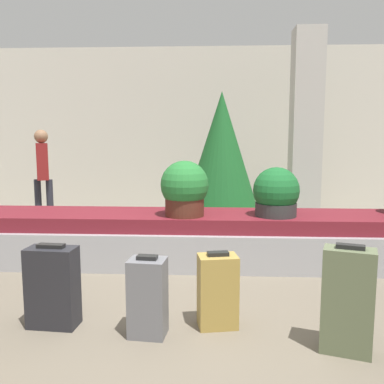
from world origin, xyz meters
TOP-DOWN VIEW (x-y plane):
  - ground_plane at (0.00, 0.00)m, footprint 18.00×18.00m
  - back_wall at (0.00, 5.24)m, footprint 18.00×0.06m
  - carousel at (0.00, 1.48)m, footprint 8.80×0.98m
  - pillar at (1.77, 3.84)m, footprint 0.48×0.48m
  - suitcase_0 at (-0.23, -0.40)m, footprint 0.29×0.25m
  - suitcase_1 at (0.29, -0.22)m, footprint 0.33×0.27m
  - suitcase_2 at (1.18, -0.57)m, footprint 0.38×0.29m
  - suitcase_3 at (-1.00, -0.28)m, footprint 0.40×0.24m
  - potted_plant_1 at (-0.08, 1.32)m, footprint 0.54×0.54m
  - potted_plant_2 at (0.95, 1.37)m, footprint 0.52×0.52m
  - traveler_0 at (-2.57, 3.45)m, footprint 0.31×0.37m
  - decorated_tree at (0.37, 3.18)m, footprint 1.25×1.25m

SIDE VIEW (x-z plane):
  - ground_plane at x=0.00m, z-range 0.00..0.00m
  - carousel at x=0.00m, z-range -0.01..0.57m
  - suitcase_1 at x=0.29m, z-range -0.01..0.59m
  - suitcase_0 at x=-0.23m, z-range -0.01..0.61m
  - suitcase_3 at x=-1.00m, z-range -0.01..0.65m
  - suitcase_2 at x=1.18m, z-range -0.01..0.76m
  - potted_plant_2 at x=0.95m, z-range 0.56..1.11m
  - potted_plant_1 at x=-0.08m, z-range 0.58..1.20m
  - traveler_0 at x=-2.57m, z-range 0.14..1.71m
  - decorated_tree at x=0.37m, z-range 0.09..2.23m
  - pillar at x=1.77m, z-range 0.00..3.20m
  - back_wall at x=0.00m, z-range 0.00..3.20m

